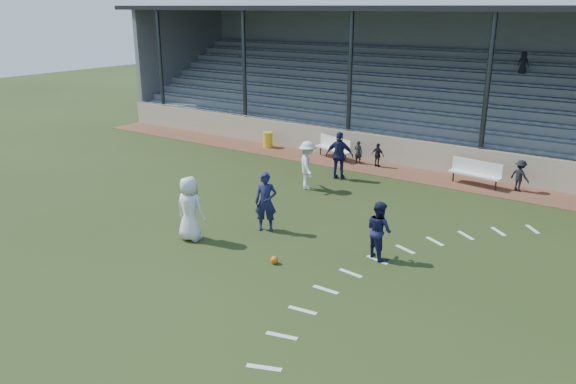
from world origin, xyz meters
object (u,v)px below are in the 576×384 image
Objects in this scene: bench_right at (476,171)px; player_navy_lead at (266,202)px; player_white_lead at (190,209)px; trash_bin at (268,140)px; bench_left at (334,146)px; football at (274,260)px.

player_navy_lead is at bearing -108.46° from bench_right.
player_white_lead reaches higher than bench_right.
bench_left is at bearing 0.48° from trash_bin.
player_white_lead is at bearing -64.73° from trash_bin.
bench_right is at bearing 34.58° from player_navy_lead.
trash_bin is at bearing 96.24° from player_navy_lead.
bench_left is at bearing -89.59° from player_white_lead.
bench_right is at bearing -2.03° from trash_bin.
player_white_lead reaches higher than bench_left.
player_white_lead is (1.21, -10.47, 0.38)m from bench_left.
player_navy_lead is at bearing -55.04° from bench_left.
player_white_lead is at bearing -178.99° from football.
bench_left reaches higher than football.
bench_left is 9.01m from player_navy_lead.
bench_right is 11.38m from player_white_lead.
player_navy_lead is at bearing 132.12° from football.
player_navy_lead is (1.39, 1.84, -0.04)m from player_white_lead.
player_navy_lead is (-3.90, -8.23, 0.34)m from bench_right.
football is at bearing 174.83° from player_white_lead.
player_white_lead is 1.05× the size of player_navy_lead.
player_white_lead is at bearing -157.17° from player_navy_lead.
trash_bin is (-3.72, -0.03, -0.20)m from bench_left.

